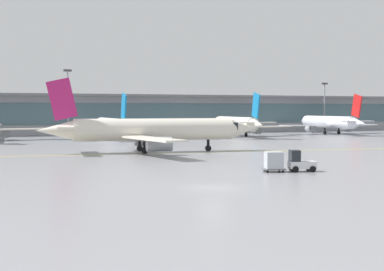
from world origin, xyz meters
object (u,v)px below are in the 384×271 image
at_px(cargo_dolly_lead, 274,161).
at_px(apron_light_mast_1, 68,100).
at_px(taxiing_regional_jet, 152,130).
at_px(gate_airplane_4, 236,124).
at_px(baggage_tug, 300,162).
at_px(gate_airplane_3, 111,125).
at_px(gate_airplane_5, 329,122).
at_px(apron_light_mast_2, 324,104).

bearing_deg(cargo_dolly_lead, apron_light_mast_1, 111.67).
bearing_deg(taxiing_regional_jet, gate_airplane_4, 55.86).
bearing_deg(baggage_tug, taxiing_regional_jet, 119.11).
relative_size(gate_airplane_3, cargo_dolly_lead, 11.25).
bearing_deg(apron_light_mast_1, gate_airplane_5, -12.21).
xyz_separation_m(gate_airplane_4, baggage_tug, (-22.27, -62.57, -1.94)).
xyz_separation_m(gate_airplane_5, apron_light_mast_2, (7.90, 13.68, 4.43)).
distance_m(baggage_tug, cargo_dolly_lead, 2.60).
xyz_separation_m(gate_airplane_3, taxiing_regional_jet, (-1.88, -36.56, 0.36)).
xyz_separation_m(baggage_tug, apron_light_mast_1, (-11.92, 78.78, 7.29)).
bearing_deg(baggage_tug, gate_airplane_3, 109.37).
relative_size(baggage_tug, apron_light_mast_2, 0.22).
xyz_separation_m(gate_airplane_3, gate_airplane_4, (27.40, -1.43, 0.10)).
distance_m(gate_airplane_3, baggage_tug, 64.24).
xyz_separation_m(taxiing_regional_jet, apron_light_mast_1, (-4.92, 51.33, 5.09)).
height_order(gate_airplane_4, baggage_tug, gate_airplane_4).
xyz_separation_m(gate_airplane_4, apron_light_mast_2, (34.25, 16.79, 4.43)).
height_order(taxiing_regional_jet, apron_light_mast_1, apron_light_mast_1).
relative_size(gate_airplane_3, baggage_tug, 9.55).
height_order(gate_airplane_3, gate_airplane_4, gate_airplane_4).
height_order(gate_airplane_3, apron_light_mast_1, apron_light_mast_1).
xyz_separation_m(gate_airplane_5, baggage_tug, (-48.62, -65.67, -1.94)).
height_order(taxiing_regional_jet, cargo_dolly_lead, taxiing_regional_jet).
bearing_deg(taxiing_regional_jet, cargo_dolly_lead, -74.82).
distance_m(gate_airplane_3, cargo_dolly_lead, 63.42).
bearing_deg(gate_airplane_5, cargo_dolly_lead, 144.45).
height_order(gate_airplane_4, apron_light_mast_1, apron_light_mast_1).
bearing_deg(cargo_dolly_lead, gate_airplane_3, 107.16).
bearing_deg(gate_airplane_3, taxiing_regional_jet, 176.47).
relative_size(gate_airplane_3, apron_light_mast_1, 1.83).
relative_size(cargo_dolly_lead, apron_light_mast_1, 0.16).
xyz_separation_m(taxiing_regional_jet, cargo_dolly_lead, (4.49, -26.78, -2.04)).
bearing_deg(gate_airplane_3, gate_airplane_4, -93.59).
bearing_deg(gate_airplane_5, taxiing_regional_jet, 127.13).
xyz_separation_m(taxiing_regional_jet, apron_light_mast_2, (63.52, 51.91, 4.17)).
height_order(gate_airplane_5, apron_light_mast_1, apron_light_mast_1).
bearing_deg(gate_airplane_4, apron_light_mast_1, 68.58).
distance_m(gate_airplane_5, cargo_dolly_lead, 82.73).
height_order(gate_airplane_3, gate_airplane_5, gate_airplane_5).
bearing_deg(apron_light_mast_2, baggage_tug, -125.46).
bearing_deg(apron_light_mast_1, apron_light_mast_2, 0.48).
bearing_deg(gate_airplane_3, gate_airplane_5, -88.82).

